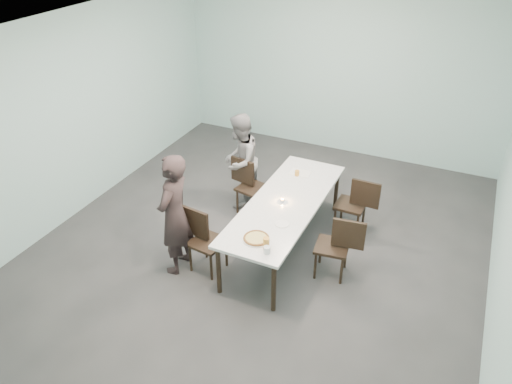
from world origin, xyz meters
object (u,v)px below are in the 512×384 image
at_px(chair_near_left, 203,236).
at_px(diner_near, 174,215).
at_px(beer_glass, 266,243).
at_px(tealight, 282,201).
at_px(chair_far_left, 248,183).
at_px(chair_far_right, 357,202).
at_px(side_plate, 282,224).
at_px(water_tumbler, 267,250).
at_px(table, 285,205).
at_px(diner_far, 240,161).
at_px(amber_tumbler, 297,173).
at_px(pizza, 256,238).
at_px(chair_near_right, 339,243).

relative_size(chair_near_left, diner_near, 0.52).
height_order(chair_near_left, beer_glass, beer_glass).
bearing_deg(tealight, chair_far_left, 141.18).
xyz_separation_m(chair_far_right, side_plate, (-0.64, -1.30, 0.25)).
bearing_deg(water_tumbler, table, 101.01).
height_order(diner_far, amber_tumbler, diner_far).
distance_m(table, pizza, 0.94).
relative_size(diner_far, pizza, 4.47).
bearing_deg(chair_far_right, pizza, 66.57).
relative_size(table, beer_glass, 17.39).
height_order(diner_far, water_tumbler, diner_far).
bearing_deg(amber_tumbler, pizza, -86.19).
bearing_deg(side_plate, chair_far_left, 131.51).
bearing_deg(chair_far_right, beer_glass, 72.75).
distance_m(chair_near_right, tealight, 0.96).
xyz_separation_m(beer_glass, water_tumbler, (0.04, -0.08, -0.03)).
relative_size(diner_near, tealight, 29.86).
relative_size(table, chair_far_right, 3.00).
bearing_deg(amber_tumbler, chair_near_right, -46.55).
height_order(table, chair_near_right, chair_near_right).
bearing_deg(pizza, chair_far_right, 65.12).
relative_size(side_plate, water_tumbler, 2.00).
xyz_separation_m(diner_near, tealight, (1.08, 0.98, -0.07)).
bearing_deg(diner_far, chair_far_right, 83.39).
height_order(diner_near, diner_far, diner_near).
relative_size(diner_far, beer_glass, 10.14).
relative_size(diner_near, water_tumbler, 18.58).
xyz_separation_m(chair_near_left, tealight, (0.78, 0.84, 0.27)).
height_order(chair_far_left, water_tumbler, chair_far_left).
distance_m(table, side_plate, 0.53).
relative_size(table, diner_far, 1.72).
relative_size(chair_near_right, side_plate, 4.83).
bearing_deg(water_tumbler, pizza, 139.63).
bearing_deg(chair_far_left, table, -25.24).
bearing_deg(chair_far_left, chair_near_right, -16.34).
relative_size(tealight, amber_tumbler, 0.70).
bearing_deg(chair_near_left, diner_near, -147.18).
bearing_deg(diner_far, chair_near_right, 54.48).
bearing_deg(pizza, chair_far_left, 118.52).
bearing_deg(pizza, side_plate, 69.45).
bearing_deg(diner_far, diner_near, -8.03).
height_order(diner_near, tealight, diner_near).
relative_size(pizza, water_tumbler, 3.78).
relative_size(chair_near_left, pizza, 2.56).
height_order(chair_far_left, beer_glass, beer_glass).
xyz_separation_m(chair_near_right, diner_near, (-1.97, -0.73, 0.33)).
relative_size(chair_far_right, tealight, 15.54).
distance_m(side_plate, beer_glass, 0.54).
distance_m(chair_near_left, diner_far, 1.69).
bearing_deg(chair_far_left, chair_near_left, -76.33).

